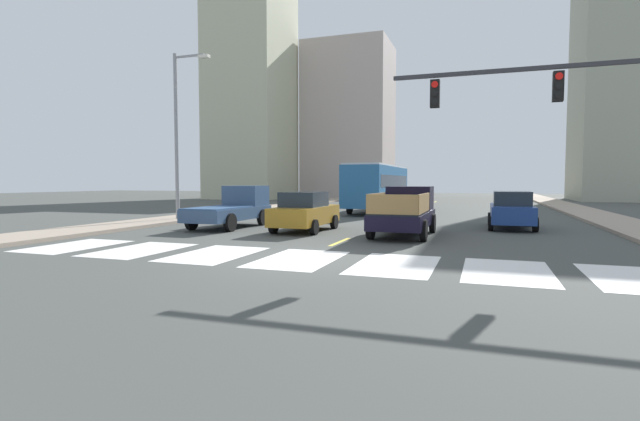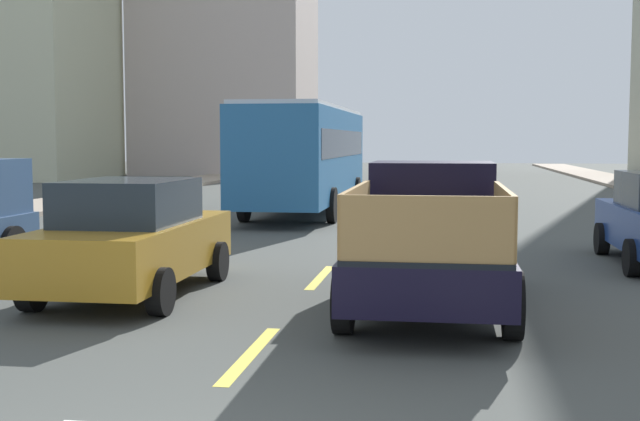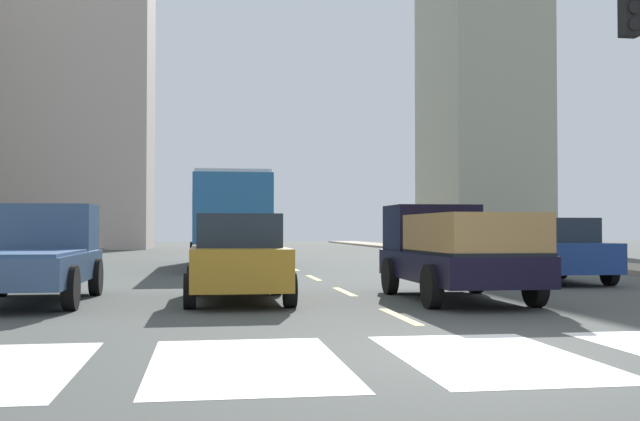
# 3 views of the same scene
# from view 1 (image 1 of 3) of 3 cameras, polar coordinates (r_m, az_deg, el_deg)

# --- Properties ---
(ground_plane) EXTENTS (160.00, 160.00, 0.00)m
(ground_plane) POSITION_cam_1_polar(r_m,az_deg,el_deg) (13.24, -2.59, -5.91)
(ground_plane) COLOR #444743
(sidewalk_right) EXTENTS (2.81, 110.00, 0.15)m
(sidewalk_right) POSITION_cam_1_polar(r_m,az_deg,el_deg) (30.90, 31.41, -0.87)
(sidewalk_right) COLOR gray
(sidewalk_right) RESTS_ON ground
(sidewalk_left) EXTENTS (2.81, 110.00, 0.15)m
(sidewalk_left) POSITION_cam_1_polar(r_m,az_deg,el_deg) (34.30, -9.13, -0.01)
(sidewalk_left) COLOR gray
(sidewalk_left) RESTS_ON ground
(crosswalk_stripe_0) EXTENTS (2.04, 3.46, 0.01)m
(crosswalk_stripe_0) POSITION_cam_1_polar(r_m,az_deg,el_deg) (17.91, -27.62, -3.82)
(crosswalk_stripe_0) COLOR white
(crosswalk_stripe_0) RESTS_ON ground
(crosswalk_stripe_1) EXTENTS (2.04, 3.46, 0.01)m
(crosswalk_stripe_1) POSITION_cam_1_polar(r_m,az_deg,el_deg) (16.05, -20.96, -4.46)
(crosswalk_stripe_1) COLOR white
(crosswalk_stripe_1) RESTS_ON ground
(crosswalk_stripe_2) EXTENTS (2.04, 3.46, 0.01)m
(crosswalk_stripe_2) POSITION_cam_1_polar(r_m,az_deg,el_deg) (14.46, -12.67, -5.17)
(crosswalk_stripe_2) COLOR white
(crosswalk_stripe_2) RESTS_ON ground
(crosswalk_stripe_3) EXTENTS (2.04, 3.46, 0.01)m
(crosswalk_stripe_3) POSITION_cam_1_polar(r_m,az_deg,el_deg) (13.24, -2.59, -5.89)
(crosswalk_stripe_3) COLOR white
(crosswalk_stripe_3) RESTS_ON ground
(crosswalk_stripe_4) EXTENTS (2.04, 3.46, 0.01)m
(crosswalk_stripe_4) POSITION_cam_1_polar(r_m,az_deg,el_deg) (12.50, 9.12, -6.50)
(crosswalk_stripe_4) COLOR white
(crosswalk_stripe_4) RESTS_ON ground
(crosswalk_stripe_5) EXTENTS (2.04, 3.46, 0.01)m
(crosswalk_stripe_5) POSITION_cam_1_polar(r_m,az_deg,el_deg) (12.33, 21.72, -6.84)
(crosswalk_stripe_5) COLOR white
(crosswalk_stripe_5) RESTS_ON ground
(crosswalk_stripe_6) EXTENTS (2.04, 3.46, 0.01)m
(crosswalk_stripe_6) POSITION_cam_1_polar(r_m,az_deg,el_deg) (12.75, 34.10, -6.87)
(crosswalk_stripe_6) COLOR white
(crosswalk_stripe_6) RESTS_ON ground
(lane_dash_0) EXTENTS (0.16, 2.40, 0.01)m
(lane_dash_0) POSITION_cam_1_polar(r_m,az_deg,el_deg) (16.98, 2.44, -3.81)
(lane_dash_0) COLOR yellow
(lane_dash_0) RESTS_ON ground
(lane_dash_1) EXTENTS (0.16, 2.40, 0.01)m
(lane_dash_1) POSITION_cam_1_polar(r_m,az_deg,el_deg) (21.78, 6.24, -2.20)
(lane_dash_1) COLOR yellow
(lane_dash_1) RESTS_ON ground
(lane_dash_2) EXTENTS (0.16, 2.40, 0.01)m
(lane_dash_2) POSITION_cam_1_polar(r_m,az_deg,el_deg) (26.66, 8.66, -1.17)
(lane_dash_2) COLOR yellow
(lane_dash_2) RESTS_ON ground
(lane_dash_3) EXTENTS (0.16, 2.40, 0.01)m
(lane_dash_3) POSITION_cam_1_polar(r_m,az_deg,el_deg) (31.57, 10.33, -0.46)
(lane_dash_3) COLOR yellow
(lane_dash_3) RESTS_ON ground
(lane_dash_4) EXTENTS (0.16, 2.40, 0.01)m
(lane_dash_4) POSITION_cam_1_polar(r_m,az_deg,el_deg) (36.51, 11.54, 0.06)
(lane_dash_4) COLOR yellow
(lane_dash_4) RESTS_ON ground
(lane_dash_5) EXTENTS (0.16, 2.40, 0.01)m
(lane_dash_5) POSITION_cam_1_polar(r_m,az_deg,el_deg) (41.47, 12.47, 0.45)
(lane_dash_5) COLOR yellow
(lane_dash_5) RESTS_ON ground
(lane_dash_6) EXTENTS (0.16, 2.40, 0.01)m
(lane_dash_6) POSITION_cam_1_polar(r_m,az_deg,el_deg) (46.43, 13.20, 0.76)
(lane_dash_6) COLOR yellow
(lane_dash_6) RESTS_ON ground
(lane_dash_7) EXTENTS (0.16, 2.40, 0.01)m
(lane_dash_7) POSITION_cam_1_polar(r_m,az_deg,el_deg) (51.40, 13.78, 1.02)
(lane_dash_7) COLOR yellow
(lane_dash_7) RESTS_ON ground
(pickup_stakebed) EXTENTS (2.18, 5.20, 1.96)m
(pickup_stakebed) POSITION_cam_1_polar(r_m,az_deg,el_deg) (19.48, 10.31, -0.16)
(pickup_stakebed) COLOR black
(pickup_stakebed) RESTS_ON ground
(pickup_dark) EXTENTS (2.18, 5.20, 1.96)m
(pickup_dark) POSITION_cam_1_polar(r_m,az_deg,el_deg) (22.93, -10.38, 0.35)
(pickup_dark) COLOR #364F73
(pickup_dark) RESTS_ON ground
(city_bus) EXTENTS (2.72, 10.80, 3.32)m
(city_bus) POSITION_cam_1_polar(r_m,az_deg,el_deg) (33.79, 7.03, 3.14)
(city_bus) COLOR #255F94
(city_bus) RESTS_ON ground
(sedan_mid) EXTENTS (2.02, 4.40, 1.72)m
(sedan_mid) POSITION_cam_1_polar(r_m,az_deg,el_deg) (20.56, -1.83, -0.12)
(sedan_mid) COLOR #A2731E
(sedan_mid) RESTS_ON ground
(sedan_far) EXTENTS (2.02, 4.40, 1.72)m
(sedan_far) POSITION_cam_1_polar(r_m,az_deg,el_deg) (23.39, 22.20, 0.06)
(sedan_far) COLOR navy
(sedan_far) RESTS_ON ground
(traffic_signal_gantry) EXTENTS (8.58, 0.27, 6.00)m
(traffic_signal_gantry) POSITION_cam_1_polar(r_m,az_deg,el_deg) (15.34, 30.98, 10.57)
(traffic_signal_gantry) COLOR #2D2D33
(traffic_signal_gantry) RESTS_ON ground
(streetlight_left) EXTENTS (2.20, 0.28, 9.00)m
(streetlight_left) POSITION_cam_1_polar(r_m,az_deg,el_deg) (26.79, -16.74, 9.38)
(streetlight_left) COLOR gray
(streetlight_left) RESTS_ON ground
(tower_tall_centre) EXTENTS (9.02, 9.54, 35.95)m
(tower_tall_centre) POSITION_cam_1_polar(r_m,az_deg,el_deg) (62.78, -8.39, 18.08)
(tower_tall_centre) COLOR beige
(tower_tall_centre) RESTS_ON ground
(block_mid_left) EXTENTS (11.15, 8.98, 20.69)m
(block_mid_left) POSITION_cam_1_polar(r_m,az_deg,el_deg) (65.54, 3.54, 10.69)
(block_mid_left) COLOR #BBABA3
(block_mid_left) RESTS_ON ground
(block_mid_right) EXTENTS (7.46, 11.36, 28.06)m
(block_mid_right) POSITION_cam_1_polar(r_m,az_deg,el_deg) (64.25, 31.98, 13.64)
(block_mid_right) COLOR #9EA18D
(block_mid_right) RESTS_ON ground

